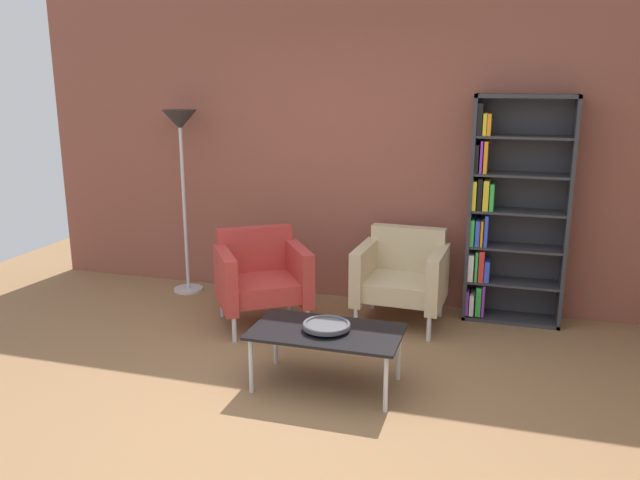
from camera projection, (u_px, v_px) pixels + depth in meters
name	position (u px, v px, depth m)	size (l,w,h in m)	color
ground_plane	(267.00, 425.00, 3.87)	(8.32, 8.32, 0.00)	olive
brick_back_panel	(363.00, 143.00, 5.80)	(6.40, 0.12, 2.90)	brown
bookshelf_tall	(508.00, 213.00, 5.37)	(0.80, 0.30, 1.90)	#333338
coffee_table_low	(326.00, 335.00, 4.28)	(1.00, 0.56, 0.40)	black
decorative_bowl	(326.00, 325.00, 4.26)	(0.32, 0.32, 0.05)	#4C4C51
armchair_by_bookshelf	(261.00, 275.00, 5.40)	(0.94, 0.93, 0.78)	#B73833
armchair_spare_guest	(402.00, 275.00, 5.42)	(0.74, 0.69, 0.78)	#C6B289
floor_lamp_torchiere	(181.00, 142.00, 5.96)	(0.32, 0.32, 1.74)	silver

